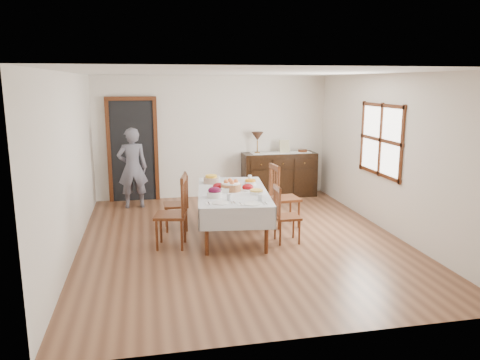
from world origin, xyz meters
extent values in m
plane|color=brown|center=(0.00, 0.00, 0.00)|extent=(6.00, 6.00, 0.00)
cube|color=white|center=(0.00, 0.00, 2.60)|extent=(5.00, 6.00, 0.02)
cube|color=white|center=(0.00, 3.00, 1.30)|extent=(5.00, 0.02, 2.60)
cube|color=white|center=(0.00, -3.00, 1.30)|extent=(5.00, 0.02, 2.60)
cube|color=white|center=(-2.50, 0.00, 1.30)|extent=(0.02, 6.00, 2.60)
cube|color=white|center=(2.50, 0.00, 1.30)|extent=(0.02, 6.00, 2.60)
cube|color=white|center=(2.49, 0.30, 1.50)|extent=(0.02, 1.30, 1.10)
cube|color=#532712|center=(2.48, 0.30, 1.50)|extent=(0.03, 1.46, 1.26)
cube|color=black|center=(-1.70, 2.96, 1.05)|extent=(0.90, 0.06, 2.10)
cube|color=#532712|center=(-1.70, 2.94, 1.05)|extent=(1.04, 0.08, 2.18)
cube|color=silver|center=(-0.08, 0.28, 0.72)|extent=(1.31, 2.23, 0.04)
cylinder|color=#532712|center=(-0.63, -0.57, 0.34)|extent=(0.06, 0.06, 0.68)
cylinder|color=#532712|center=(0.24, -0.68, 0.34)|extent=(0.06, 0.06, 0.68)
cylinder|color=#532712|center=(-0.40, 1.24, 0.34)|extent=(0.06, 0.06, 0.68)
cylinder|color=#532712|center=(0.46, 1.14, 0.34)|extent=(0.06, 0.06, 0.68)
cube|color=silver|center=(-0.62, 0.35, 0.58)|extent=(0.28, 2.15, 0.33)
cube|color=silver|center=(0.45, 0.22, 0.58)|extent=(0.28, 2.15, 0.33)
cube|color=silver|center=(-0.21, -0.78, 0.58)|extent=(1.09, 0.15, 0.33)
cube|color=silver|center=(0.04, 1.35, 0.58)|extent=(1.09, 0.15, 0.33)
cube|color=#532712|center=(-1.11, -0.10, 0.49)|extent=(0.54, 0.54, 0.04)
cylinder|color=#532712|center=(-1.25, 0.12, 0.24)|extent=(0.04, 0.04, 0.47)
cylinder|color=#532712|center=(-1.33, -0.24, 0.24)|extent=(0.04, 0.04, 0.47)
cylinder|color=#532712|center=(-0.89, 0.04, 0.24)|extent=(0.04, 0.04, 0.47)
cylinder|color=#532712|center=(-0.97, -0.32, 0.24)|extent=(0.04, 0.04, 0.47)
cylinder|color=#532712|center=(-0.87, 0.05, 0.79)|extent=(0.04, 0.04, 0.61)
cylinder|color=#532712|center=(-0.95, -0.33, 0.79)|extent=(0.04, 0.04, 0.61)
cube|color=#532712|center=(-0.91, -0.14, 1.06)|extent=(0.13, 0.44, 0.09)
cylinder|color=#532712|center=(-0.89, -0.04, 0.77)|extent=(0.02, 0.02, 0.50)
cylinder|color=#532712|center=(-0.91, -0.14, 0.77)|extent=(0.02, 0.02, 0.50)
cylinder|color=#532712|center=(-0.93, -0.24, 0.77)|extent=(0.02, 0.02, 0.50)
cube|color=#532712|center=(-0.98, 0.75, 0.43)|extent=(0.40, 0.40, 0.04)
cylinder|color=#532712|center=(-1.14, 0.91, 0.20)|extent=(0.03, 0.03, 0.41)
cylinder|color=#532712|center=(-1.14, 0.59, 0.20)|extent=(0.03, 0.03, 0.41)
cylinder|color=#532712|center=(-0.81, 0.91, 0.20)|extent=(0.03, 0.03, 0.41)
cylinder|color=#532712|center=(-0.81, 0.59, 0.20)|extent=(0.03, 0.03, 0.41)
cylinder|color=#532712|center=(-0.79, 0.92, 0.69)|extent=(0.04, 0.04, 0.53)
cylinder|color=#532712|center=(-0.80, 0.58, 0.69)|extent=(0.04, 0.04, 0.53)
cube|color=#532712|center=(-0.80, 0.75, 0.92)|extent=(0.04, 0.38, 0.08)
cylinder|color=#532712|center=(-0.79, 0.84, 0.68)|extent=(0.02, 0.02, 0.44)
cylinder|color=#532712|center=(-0.80, 0.75, 0.68)|extent=(0.02, 0.02, 0.44)
cylinder|color=#532712|center=(-0.80, 0.66, 0.68)|extent=(0.02, 0.02, 0.44)
cube|color=#532712|center=(0.68, -0.24, 0.40)|extent=(0.38, 0.38, 0.04)
cylinder|color=#532712|center=(0.83, -0.40, 0.19)|extent=(0.03, 0.03, 0.38)
cylinder|color=#532712|center=(0.84, -0.09, 0.19)|extent=(0.03, 0.03, 0.38)
cylinder|color=#532712|center=(0.53, -0.39, 0.19)|extent=(0.03, 0.03, 0.38)
cylinder|color=#532712|center=(0.53, -0.09, 0.19)|extent=(0.03, 0.03, 0.38)
cylinder|color=#532712|center=(0.51, -0.40, 0.65)|extent=(0.04, 0.04, 0.50)
cylinder|color=#532712|center=(0.51, -0.08, 0.65)|extent=(0.04, 0.04, 0.50)
cube|color=#532712|center=(0.51, -0.24, 0.87)|extent=(0.04, 0.36, 0.07)
cylinder|color=#532712|center=(0.51, -0.32, 0.64)|extent=(0.02, 0.02, 0.41)
cylinder|color=#532712|center=(0.51, -0.24, 0.64)|extent=(0.02, 0.02, 0.41)
cylinder|color=#532712|center=(0.51, -0.16, 0.64)|extent=(0.02, 0.02, 0.41)
cube|color=#532712|center=(0.90, 0.58, 0.49)|extent=(0.50, 0.50, 0.04)
cylinder|color=#532712|center=(1.10, 0.42, 0.23)|extent=(0.04, 0.04, 0.47)
cylinder|color=#532712|center=(1.06, 0.78, 0.23)|extent=(0.04, 0.04, 0.47)
cylinder|color=#532712|center=(0.73, 0.38, 0.23)|extent=(0.04, 0.04, 0.47)
cylinder|color=#532712|center=(0.70, 0.75, 0.23)|extent=(0.04, 0.04, 0.47)
cylinder|color=#532712|center=(0.71, 0.37, 0.79)|extent=(0.04, 0.04, 0.60)
cylinder|color=#532712|center=(0.67, 0.76, 0.79)|extent=(0.04, 0.04, 0.60)
cube|color=#532712|center=(0.69, 0.56, 1.05)|extent=(0.08, 0.43, 0.09)
cylinder|color=#532712|center=(0.70, 0.47, 0.77)|extent=(0.02, 0.02, 0.50)
cylinder|color=#532712|center=(0.69, 0.56, 0.77)|extent=(0.02, 0.02, 0.50)
cylinder|color=#532712|center=(0.68, 0.66, 0.77)|extent=(0.02, 0.02, 0.50)
cube|color=black|center=(1.41, 2.72, 0.48)|extent=(1.59, 0.53, 0.96)
cube|color=black|center=(0.93, 2.44, 0.76)|extent=(0.45, 0.02, 0.19)
sphere|color=brown|center=(0.93, 2.42, 0.76)|extent=(0.03, 0.03, 0.03)
cube|color=black|center=(1.41, 2.44, 0.76)|extent=(0.45, 0.02, 0.19)
sphere|color=brown|center=(1.41, 2.42, 0.76)|extent=(0.03, 0.03, 0.03)
cube|color=black|center=(1.89, 2.44, 0.76)|extent=(0.45, 0.02, 0.19)
sphere|color=brown|center=(1.89, 2.42, 0.76)|extent=(0.03, 0.03, 0.03)
imported|color=slate|center=(-1.71, 2.36, 0.85)|extent=(0.56, 0.39, 1.71)
cylinder|color=#935C36|center=(-0.11, 0.28, 0.80)|extent=(0.33, 0.33, 0.11)
cylinder|color=white|center=(-0.11, 0.28, 0.86)|extent=(0.29, 0.29, 0.02)
sphere|color=#D96B37|center=(-0.03, 0.28, 0.89)|extent=(0.08, 0.08, 0.08)
sphere|color=#D96B37|center=(-0.11, 0.36, 0.89)|extent=(0.08, 0.08, 0.08)
sphere|color=#D96B37|center=(-0.19, 0.28, 0.89)|extent=(0.08, 0.08, 0.08)
sphere|color=#D96B37|center=(-0.11, 0.20, 0.89)|extent=(0.08, 0.08, 0.08)
cylinder|color=black|center=(-0.05, 0.66, 0.77)|extent=(0.28, 0.28, 0.05)
ellipsoid|color=pink|center=(0.03, 0.66, 0.82)|extent=(0.05, 0.05, 0.06)
ellipsoid|color=#6DACF5|center=(-0.03, 0.73, 0.82)|extent=(0.05, 0.05, 0.06)
ellipsoid|color=#95E671|center=(-0.12, 0.70, 0.82)|extent=(0.05, 0.05, 0.06)
ellipsoid|color=#FF904A|center=(-0.12, 0.61, 0.82)|extent=(0.05, 0.05, 0.06)
ellipsoid|color=#E19DEC|center=(-0.03, 0.58, 0.82)|extent=(0.05, 0.05, 0.06)
cylinder|color=white|center=(-0.28, 0.48, 0.75)|extent=(0.32, 0.32, 0.01)
ellipsoid|color=maroon|center=(-0.28, 0.48, 0.78)|extent=(0.19, 0.16, 0.11)
cylinder|color=white|center=(0.17, 0.31, 0.75)|extent=(0.31, 0.31, 0.01)
ellipsoid|color=maroon|center=(0.17, 0.31, 0.78)|extent=(0.19, 0.16, 0.11)
cylinder|color=white|center=(-0.44, -0.10, 0.78)|extent=(0.23, 0.23, 0.08)
ellipsoid|color=#550A2A|center=(-0.44, -0.10, 0.85)|extent=(0.20, 0.17, 0.11)
cylinder|color=white|center=(0.29, 0.64, 0.77)|extent=(0.20, 0.20, 0.06)
cylinder|color=orange|center=(0.29, 0.64, 0.82)|extent=(0.18, 0.18, 0.03)
cylinder|color=tan|center=(-0.34, 0.92, 0.79)|extent=(0.26, 0.26, 0.10)
cylinder|color=yellow|center=(-0.34, 0.92, 0.86)|extent=(0.20, 0.20, 0.04)
cylinder|color=white|center=(0.24, -0.02, 0.76)|extent=(0.21, 0.21, 0.04)
cylinder|color=gold|center=(0.24, -0.02, 0.80)|extent=(0.20, 0.20, 0.02)
cube|color=white|center=(-0.22, 0.17, 0.78)|extent=(0.15, 0.11, 0.07)
cylinder|color=white|center=(-0.41, -0.48, 0.75)|extent=(0.25, 0.25, 0.01)
cube|color=white|center=(-0.58, -0.48, 0.75)|extent=(0.09, 0.13, 0.01)
cube|color=#B7B7BB|center=(-0.58, -0.48, 0.75)|extent=(0.03, 0.16, 0.01)
cube|color=#B7B7BB|center=(-0.25, -0.48, 0.75)|extent=(0.03, 0.18, 0.01)
cube|color=#B7B7BB|center=(-0.21, -0.48, 0.75)|extent=(0.03, 0.14, 0.01)
cylinder|color=silver|center=(-0.26, -0.33, 0.79)|extent=(0.07, 0.07, 0.10)
cylinder|color=white|center=(0.03, -0.62, 0.75)|extent=(0.25, 0.25, 0.01)
cube|color=white|center=(-0.14, -0.62, 0.75)|extent=(0.09, 0.13, 0.01)
cube|color=#B7B7BB|center=(-0.14, -0.62, 0.75)|extent=(0.03, 0.16, 0.01)
cube|color=#B7B7BB|center=(0.19, -0.62, 0.75)|extent=(0.03, 0.18, 0.01)
cube|color=#B7B7BB|center=(0.23, -0.62, 0.75)|extent=(0.03, 0.14, 0.01)
cylinder|color=silver|center=(0.18, -0.47, 0.79)|extent=(0.07, 0.07, 0.10)
cylinder|color=silver|center=(-0.21, 1.00, 0.80)|extent=(0.06, 0.06, 0.11)
cylinder|color=silver|center=(0.36, 0.99, 0.79)|extent=(0.06, 0.06, 0.10)
cube|color=white|center=(1.44, 2.71, 0.96)|extent=(1.30, 0.35, 0.01)
cylinder|color=brown|center=(0.92, 2.76, 0.97)|extent=(0.12, 0.12, 0.03)
cylinder|color=brown|center=(0.92, 2.76, 1.11)|extent=(0.02, 0.02, 0.25)
cone|color=#41281B|center=(0.92, 2.76, 1.33)|extent=(0.26, 0.26, 0.18)
cube|color=tan|center=(1.51, 2.70, 1.10)|extent=(0.22, 0.08, 0.28)
cylinder|color=#532712|center=(1.93, 2.71, 0.99)|extent=(0.20, 0.20, 0.06)
camera|label=1|loc=(-1.44, -6.96, 2.46)|focal=35.00mm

